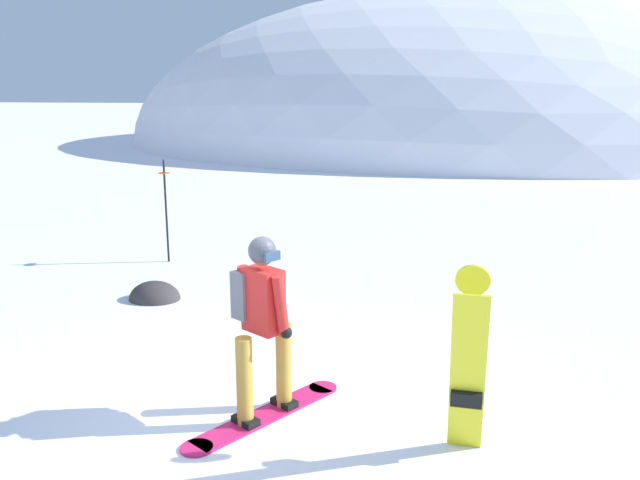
% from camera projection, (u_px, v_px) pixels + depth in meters
% --- Properties ---
extents(ground_plane, '(300.00, 300.00, 0.00)m').
position_uv_depth(ground_plane, '(226.00, 417.00, 5.98)').
color(ground_plane, white).
extents(ridge_peak_main, '(39.50, 35.55, 17.55)m').
position_uv_depth(ridge_peak_main, '(461.00, 141.00, 39.34)').
color(ridge_peak_main, white).
rests_on(ridge_peak_main, ground).
extents(snowboarder_main, '(1.05, 1.64, 1.71)m').
position_uv_depth(snowboarder_main, '(261.00, 322.00, 5.80)').
color(snowboarder_main, '#D11E5B').
rests_on(snowboarder_main, ground).
extents(spare_snowboard, '(0.28, 0.45, 1.61)m').
position_uv_depth(spare_snowboard, '(468.00, 364.00, 5.16)').
color(spare_snowboard, yellow).
rests_on(spare_snowboard, ground).
extents(piste_marker_near, '(0.20, 0.20, 1.84)m').
position_uv_depth(piste_marker_near, '(166.00, 203.00, 11.20)').
color(piste_marker_near, black).
rests_on(piste_marker_near, ground).
extents(rock_dark, '(0.76, 0.64, 0.53)m').
position_uv_depth(rock_dark, '(155.00, 299.00, 9.37)').
color(rock_dark, '#383333').
rests_on(rock_dark, ground).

